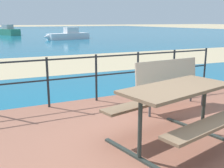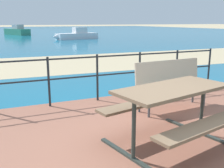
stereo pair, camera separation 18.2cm
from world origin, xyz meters
name	(u,v)px [view 2 (the right image)]	position (x,y,z in m)	size (l,w,h in m)	color
ground_plane	(164,156)	(0.00, 0.00, 0.00)	(240.00, 240.00, 0.00)	tan
patio_paving	(164,154)	(0.00, 0.00, 0.03)	(6.40, 5.20, 0.06)	#935B47
sea_water	(10,33)	(0.00, 40.00, 0.01)	(90.00, 90.00, 0.01)	#196B8E
beach_strip	(49,64)	(0.00, 7.93, 0.01)	(54.00, 4.81, 0.01)	tan
picnic_table	(172,102)	(0.17, 0.11, 0.66)	(1.76, 1.59, 0.80)	#7A6047
park_bench	(171,81)	(1.09, 1.41, 0.59)	(1.48, 0.52, 0.90)	#BCAD93
railing_fence	(97,72)	(0.00, 2.41, 0.65)	(5.94, 0.04, 0.96)	#1E2328
boat_mid	(77,35)	(5.17, 22.05, 0.38)	(4.71, 2.15, 1.11)	silver
boat_far	(17,31)	(0.47, 32.56, 0.46)	(2.91, 4.82, 1.27)	#338466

